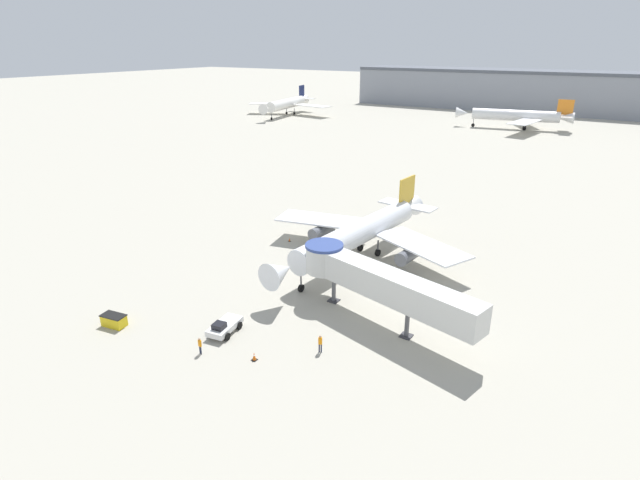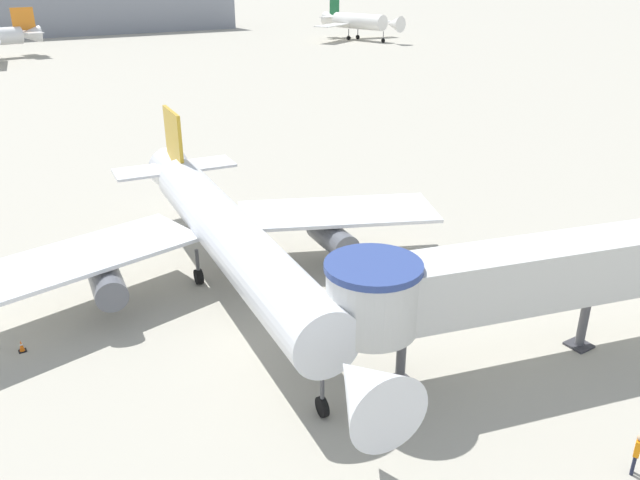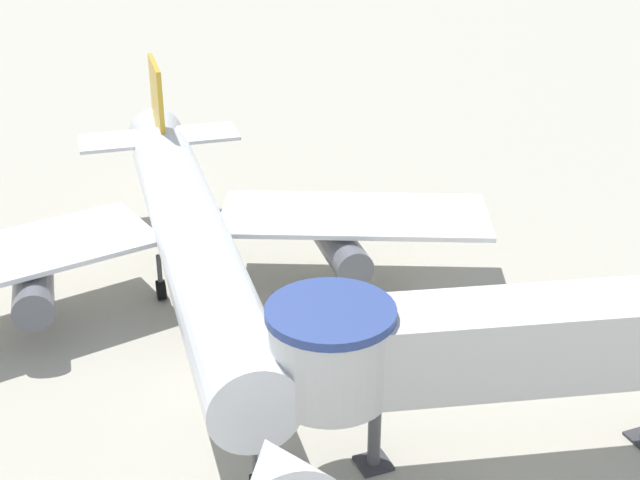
# 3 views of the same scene
# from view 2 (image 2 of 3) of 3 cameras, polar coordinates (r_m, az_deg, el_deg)

# --- Properties ---
(ground_plane) EXTENTS (800.00, 800.00, 0.00)m
(ground_plane) POSITION_cam_2_polar(r_m,az_deg,el_deg) (32.18, -5.45, -8.94)
(ground_plane) COLOR #A8A393
(main_airplane) EXTENTS (28.42, 31.26, 8.41)m
(main_airplane) POSITION_cam_2_polar(r_m,az_deg,el_deg) (34.95, -8.36, 0.33)
(main_airplane) COLOR silver
(main_airplane) RESTS_ON ground_plane
(jet_bridge) EXTENTS (20.51, 7.88, 6.22)m
(jet_bridge) POSITION_cam_2_polar(r_m,az_deg,el_deg) (29.38, 17.44, -3.21)
(jet_bridge) COLOR silver
(jet_bridge) RESTS_ON ground_plane
(traffic_cone_port_wing) EXTENTS (0.37, 0.37, 0.61)m
(traffic_cone_port_wing) POSITION_cam_2_polar(r_m,az_deg,el_deg) (34.18, -25.63, -8.75)
(traffic_cone_port_wing) COLOR black
(traffic_cone_port_wing) RESTS_ON ground_plane
(ground_crew_wing_walker) EXTENTS (0.39, 0.33, 1.77)m
(ground_crew_wing_walker) POSITION_cam_2_polar(r_m,az_deg,el_deg) (26.72, 26.98, -16.86)
(ground_crew_wing_walker) COLOR #1E2338
(ground_crew_wing_walker) RESTS_ON ground_plane
(background_jet_green_tail) EXTENTS (27.25, 26.46, 10.70)m
(background_jet_green_tail) POSITION_cam_2_polar(r_m,az_deg,el_deg) (171.53, 3.49, 19.34)
(background_jet_green_tail) COLOR white
(background_jet_green_tail) RESTS_ON ground_plane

